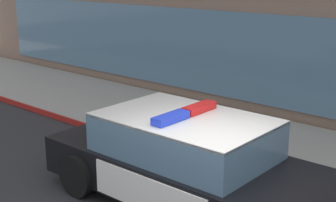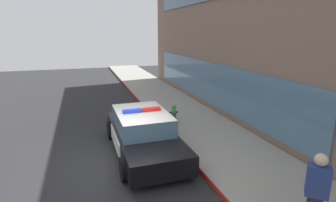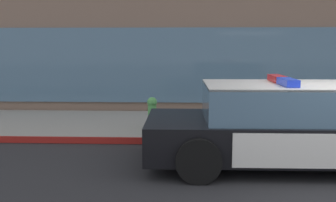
# 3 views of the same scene
# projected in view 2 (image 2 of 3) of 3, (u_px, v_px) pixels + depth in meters

# --- Properties ---
(ground) EXTENTS (48.00, 48.00, 0.00)m
(ground) POSITION_uv_depth(u_px,v_px,m) (130.00, 166.00, 8.22)
(ground) COLOR #262628
(sidewalk) EXTENTS (48.00, 3.15, 0.15)m
(sidewalk) POSITION_uv_depth(u_px,v_px,m) (229.00, 149.00, 9.24)
(sidewalk) COLOR gray
(sidewalk) RESTS_ON ground
(curb_red_paint) EXTENTS (28.80, 0.04, 0.14)m
(curb_red_paint) POSITION_uv_depth(u_px,v_px,m) (186.00, 155.00, 8.76)
(curb_red_paint) COLOR maroon
(curb_red_paint) RESTS_ON ground
(police_cruiser) EXTENTS (4.87, 2.11, 1.49)m
(police_cruiser) POSITION_uv_depth(u_px,v_px,m) (143.00, 133.00, 9.08)
(police_cruiser) COLOR black
(police_cruiser) RESTS_ON ground
(fire_hydrant) EXTENTS (0.34, 0.39, 0.73)m
(fire_hydrant) POSITION_uv_depth(u_px,v_px,m) (174.00, 112.00, 11.97)
(fire_hydrant) COLOR #4C994C
(fire_hydrant) RESTS_ON sidewalk
(pedestrian_on_sidewalk) EXTENTS (0.46, 0.47, 1.71)m
(pedestrian_on_sidewalk) POSITION_uv_depth(u_px,v_px,m) (316.00, 195.00, 5.05)
(pedestrian_on_sidewalk) COLOR #23232D
(pedestrian_on_sidewalk) RESTS_ON sidewalk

